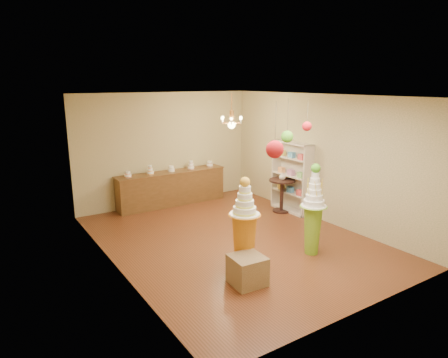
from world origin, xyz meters
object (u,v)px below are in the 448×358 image
sideboard (172,187)px  pedestal_green (313,219)px  pedestal_orange (244,235)px  round_table (282,191)px

sideboard → pedestal_green: bearing=-78.5°
pedestal_orange → sideboard: pedestal_orange is taller
round_table → pedestal_green: bearing=-117.8°
round_table → sideboard: bearing=135.2°
pedestal_green → sideboard: pedestal_green is taller
pedestal_green → pedestal_orange: (-1.55, 0.10, -0.03)m
sideboard → round_table: (2.10, -2.08, 0.07)m
pedestal_green → sideboard: (-0.89, 4.37, -0.24)m
pedestal_green → round_table: size_ratio=2.11×
pedestal_orange → sideboard: (0.65, 4.27, -0.21)m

